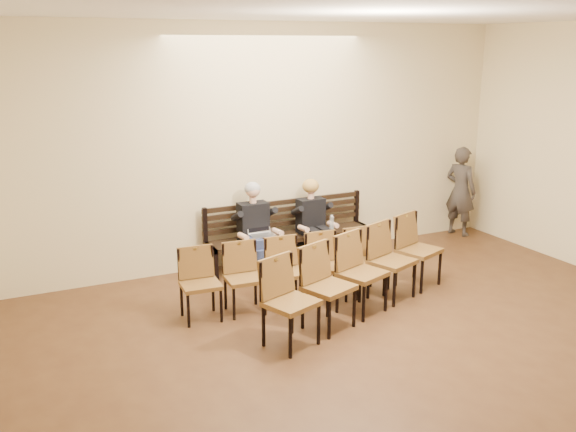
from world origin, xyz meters
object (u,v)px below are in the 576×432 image
bag (296,250)px  bench (291,249)px  laptop (263,236)px  passerby (461,185)px  chair_row_back (287,273)px  water_bottle (332,230)px  seated_woman (314,226)px  seated_man (256,230)px  chair_row_front (362,274)px

bag → bench: bearing=-144.1°
laptop → passerby: 3.87m
chair_row_back → water_bottle: bearing=44.4°
water_bottle → passerby: size_ratio=0.12×
passerby → seated_woman: bearing=75.8°
water_bottle → laptop: bearing=175.2°
seated_man → passerby: (3.88, 0.22, 0.25)m
bench → chair_row_back: size_ratio=0.98×
seated_woman → bag: size_ratio=2.70×
seated_man → water_bottle: bearing=-12.4°
seated_woman → chair_row_front: bearing=-100.1°
chair_row_back → bag: bearing=63.6°
seated_woman → bag: bearing=129.1°
bench → bag: (0.14, 0.10, -0.07)m
seated_man → seated_woman: 0.93m
water_bottle → bag: 0.70m
laptop → bag: size_ratio=0.82×
bench → passerby: passerby is taller
bench → seated_woman: bearing=-20.7°
bag → chair_row_front: bearing=-94.2°
bench → water_bottle: water_bottle is taller
laptop → bag: 0.91m
seated_woman → laptop: size_ratio=3.28×
chair_row_front → bag: bearing=65.5°
seated_woman → bag: seated_woman is taller
chair_row_back → laptop: bearing=85.3°
bag → chair_row_back: chair_row_back is taller
passerby → seated_man: bearing=74.8°
laptop → chair_row_front: (0.56, -1.72, -0.09)m
bench → bag: bearing=35.9°
water_bottle → chair_row_back: 1.63m
bag → laptop: bearing=-152.5°
passerby → water_bottle: bearing=81.0°
laptop → chair_row_front: 1.81m
seated_man → bench: bearing=11.1°
bag → water_bottle: bearing=-53.0°
bench → chair_row_front: bearing=-90.5°
seated_man → laptop: seated_man is taller
laptop → chair_row_back: size_ratio=0.13×
laptop → bag: (0.72, 0.37, -0.42)m
laptop → chair_row_back: (-0.18, -1.14, -0.14)m
chair_row_front → seated_woman: bearing=59.7°
bench → laptop: bearing=-154.7°
laptop → seated_man: bearing=103.9°
laptop → passerby: passerby is taller
water_bottle → chair_row_front: (-0.50, -1.63, -0.06)m
bag → chair_row_front: (-0.16, -2.10, 0.34)m
seated_man → chair_row_back: (-0.14, -1.30, -0.20)m
bench → chair_row_front: chair_row_front is taller
water_bottle → chair_row_back: chair_row_back is taller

